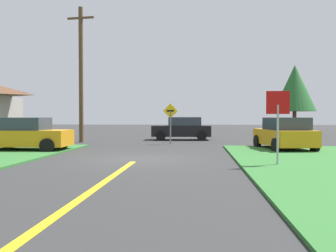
{
  "coord_description": "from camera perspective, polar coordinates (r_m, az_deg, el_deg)",
  "views": [
    {
      "loc": [
        2.37,
        -14.34,
        1.68
      ],
      "look_at": [
        1.0,
        2.46,
        1.23
      ],
      "focal_mm": 39.44,
      "sensor_mm": 36.0,
      "label": 1
    }
  ],
  "objects": [
    {
      "name": "oak_tree_left",
      "position": [
        34.99,
        19.0,
        5.53
      ],
      "size": [
        3.75,
        3.75,
        6.26
      ],
      "color": "brown",
      "rests_on": "ground"
    },
    {
      "name": "utility_pole_mid",
      "position": [
        24.58,
        -13.3,
        8.0
      ],
      "size": [
        1.8,
        0.35,
        8.68
      ],
      "color": "#523A24",
      "rests_on": "ground"
    },
    {
      "name": "car_approaching_junction",
      "position": [
        26.28,
        2.19,
        -0.4
      ],
      "size": [
        4.23,
        2.22,
        1.62
      ],
      "rotation": [
        0.0,
        0.0,
        3.19
      ],
      "color": "black",
      "rests_on": "ground"
    },
    {
      "name": "car_on_crossroad",
      "position": [
        19.13,
        17.58,
        -1.19
      ],
      "size": [
        2.59,
        4.13,
        1.62
      ],
      "rotation": [
        0.0,
        0.0,
        1.74
      ],
      "color": "orange",
      "rests_on": "ground"
    },
    {
      "name": "stop_sign",
      "position": [
        12.76,
        16.61,
        1.89
      ],
      "size": [
        0.76,
        0.07,
        2.52
      ],
      "rotation": [
        0.0,
        0.0,
        3.13
      ],
      "color": "#9EA0A8",
      "rests_on": "ground"
    },
    {
      "name": "lane_stripe_center",
      "position": [
        6.97,
        -15.74,
        -12.41
      ],
      "size": [
        0.2,
        14.0,
        0.01
      ],
      "primitive_type": "cube",
      "color": "yellow",
      "rests_on": "ground"
    },
    {
      "name": "direction_sign",
      "position": [
        22.17,
        0.38,
        1.12
      ],
      "size": [
        0.9,
        0.17,
        2.46
      ],
      "color": "slate",
      "rests_on": "ground"
    },
    {
      "name": "ground_plane",
      "position": [
        14.63,
        -4.72,
        -5.08
      ],
      "size": [
        120.0,
        120.0,
        0.0
      ],
      "primitive_type": "plane",
      "color": "#2E2E2E"
    },
    {
      "name": "parked_car_near_building",
      "position": [
        19.02,
        -21.07,
        -1.23
      ],
      "size": [
        4.05,
        2.17,
        1.62
      ],
      "rotation": [
        0.0,
        0.0,
        0.02
      ],
      "color": "orange",
      "rests_on": "ground"
    }
  ]
}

